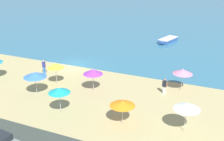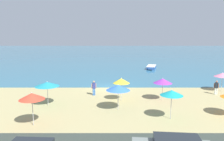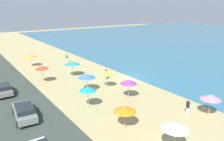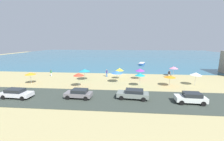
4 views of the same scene
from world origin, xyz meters
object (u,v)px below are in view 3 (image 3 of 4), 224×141
object	(u,v)px
beach_umbrella_4	(42,67)
parked_car_2	(4,89)
beach_umbrella_2	(211,97)
bather_2	(67,58)
beach_umbrella_3	(87,76)
bather_1	(106,73)
beach_umbrella_6	(125,110)
beach_umbrella_0	(31,56)
beach_umbrella_7	(129,82)
bather_0	(188,106)
beach_umbrella_9	(107,73)
parked_car_3	(24,112)
beach_umbrella_1	(88,89)
beach_umbrella_8	(72,63)
beach_umbrella_5	(175,126)

from	to	relation	value
beach_umbrella_4	parked_car_2	xyz separation A→B (m)	(1.73, -5.64, -1.61)
beach_umbrella_2	bather_2	bearing A→B (deg)	-175.46
beach_umbrella_3	bather_1	distance (m)	5.82
beach_umbrella_3	beach_umbrella_6	distance (m)	10.22
beach_umbrella_0	beach_umbrella_2	world-z (taller)	beach_umbrella_2
beach_umbrella_7	parked_car_2	bearing A→B (deg)	-129.06
beach_umbrella_2	bather_0	distance (m)	2.44
beach_umbrella_7	bather_2	xyz separation A→B (m)	(-21.37, 1.49, -1.28)
beach_umbrella_2	beach_umbrella_7	distance (m)	9.28
beach_umbrella_6	beach_umbrella_7	world-z (taller)	beach_umbrella_7
beach_umbrella_2	beach_umbrella_6	xyz separation A→B (m)	(-3.30, -8.56, -0.26)
beach_umbrella_4	beach_umbrella_9	bearing A→B (deg)	42.43
beach_umbrella_0	bather_1	xyz separation A→B (m)	(14.38, 7.39, -1.07)
beach_umbrella_2	bather_0	bearing A→B (deg)	-132.18
beach_umbrella_9	bather_2	world-z (taller)	beach_umbrella_9
bather_1	beach_umbrella_3	bearing A→B (deg)	-61.38
bather_0	parked_car_2	bearing A→B (deg)	-139.32
bather_1	beach_umbrella_7	bearing A→B (deg)	-14.13
beach_umbrella_2	parked_car_3	xyz separation A→B (m)	(-10.50, -15.77, -1.30)
beach_umbrella_4	parked_car_3	xyz separation A→B (m)	(9.72, -5.15, -1.58)
beach_umbrella_1	bather_0	distance (m)	10.81
beach_umbrella_0	beach_umbrella_4	distance (m)	10.35
beach_umbrella_2	bather_2	xyz separation A→B (m)	(-29.81, -2.37, -1.23)
beach_umbrella_8	parked_car_3	size ratio (longest dim) A/B	0.53
beach_umbrella_2	beach_umbrella_6	bearing A→B (deg)	-111.08
beach_umbrella_2	beach_umbrella_6	world-z (taller)	beach_umbrella_2
beach_umbrella_0	beach_umbrella_7	size ratio (longest dim) A/B	0.93
beach_umbrella_9	beach_umbrella_7	bearing A→B (deg)	1.42
beach_umbrella_1	parked_car_2	size ratio (longest dim) A/B	0.64
parked_car_2	parked_car_3	size ratio (longest dim) A/B	0.86
beach_umbrella_3	beach_umbrella_5	size ratio (longest dim) A/B	0.96
beach_umbrella_0	beach_umbrella_7	distance (m)	22.72
beach_umbrella_8	bather_2	bearing A→B (deg)	160.83
beach_umbrella_3	parked_car_2	xyz separation A→B (m)	(-5.11, -9.33, -1.39)
beach_umbrella_3	beach_umbrella_1	bearing A→B (deg)	-27.77
beach_umbrella_1	bather_0	xyz separation A→B (m)	(7.50, 7.67, -1.34)
beach_umbrella_3	beach_umbrella_7	xyz separation A→B (m)	(4.95, 3.07, -0.00)
beach_umbrella_1	beach_umbrella_7	bearing A→B (deg)	84.72
beach_umbrella_0	beach_umbrella_5	distance (m)	32.24
beach_umbrella_1	beach_umbrella_8	size ratio (longest dim) A/B	1.04
bather_2	parked_car_3	size ratio (longest dim) A/B	0.34
beach_umbrella_3	beach_umbrella_4	xyz separation A→B (m)	(-6.84, -3.69, 0.22)
beach_umbrella_2	bather_2	size ratio (longest dim) A/B	1.52
beach_umbrella_1	parked_car_2	bearing A→B (deg)	-143.84
beach_umbrella_2	beach_umbrella_8	xyz separation A→B (m)	(-20.51, -5.60, 0.09)
beach_umbrella_0	beach_umbrella_8	xyz separation A→B (m)	(9.98, 3.71, 0.15)
beach_umbrella_4	parked_car_3	distance (m)	11.12
beach_umbrella_0	beach_umbrella_7	world-z (taller)	beach_umbrella_7
parked_car_3	bather_2	bearing A→B (deg)	145.25
beach_umbrella_7	bather_2	distance (m)	21.46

